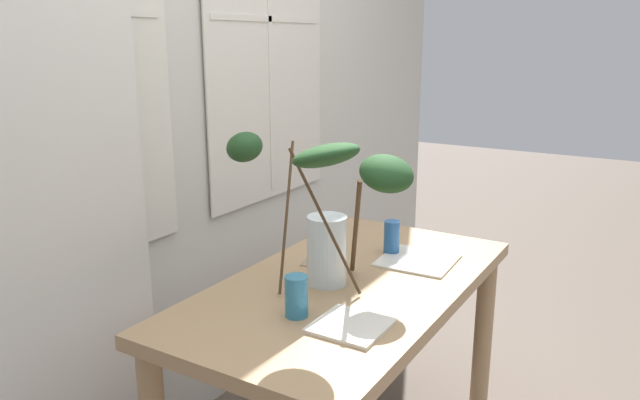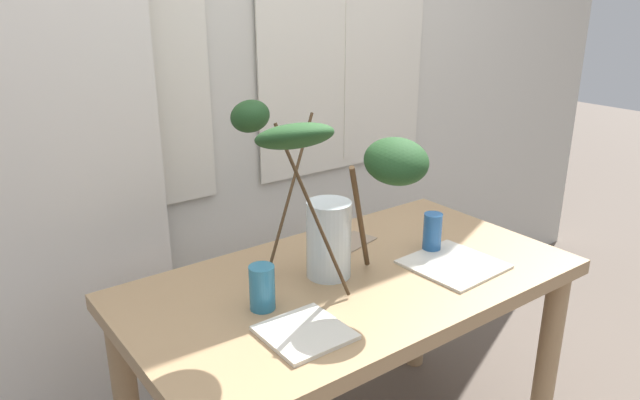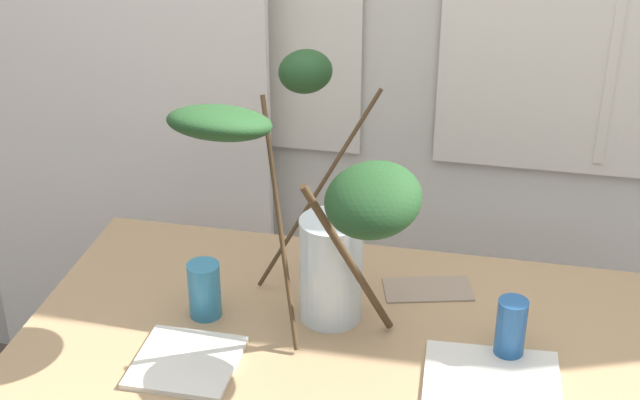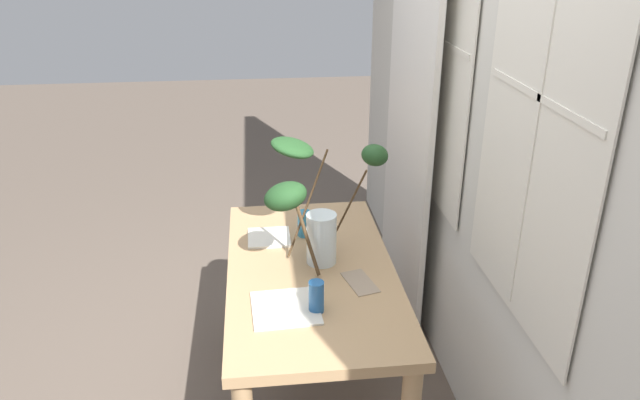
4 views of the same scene
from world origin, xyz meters
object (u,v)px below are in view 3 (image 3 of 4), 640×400
Objects in this scene: drinking_glass_blue_left at (204,291)px; dining_table at (349,375)px; vase_with_branches at (318,204)px; plate_square_left at (186,362)px; drinking_glass_blue_right at (511,329)px; plate_square_right at (492,389)px.

dining_table is at bearing 0.67° from drinking_glass_blue_left.
vase_with_branches is (-0.07, 0.01, 0.40)m from dining_table.
drinking_glass_blue_left is at bearing 95.25° from plate_square_left.
dining_table is 0.37m from drinking_glass_blue_right.
drinking_glass_blue_left is (-0.32, -0.00, 0.18)m from dining_table.
plate_square_left is 0.60m from plate_square_right.
drinking_glass_blue_left is at bearing 168.36° from plate_square_right.
vase_with_branches is 3.10× the size of plate_square_left.
vase_with_branches is at bearing 3.87° from drinking_glass_blue_left.
vase_with_branches reaches higher than plate_square_left.
plate_square_left is at bearing -165.42° from drinking_glass_blue_right.
vase_with_branches is 5.00× the size of drinking_glass_blue_left.
drinking_glass_blue_right is at bearing 77.47° from plate_square_right.
drinking_glass_blue_right is at bearing -3.54° from vase_with_branches.
drinking_glass_blue_right reaches higher than dining_table.
vase_with_branches is at bearing 39.21° from plate_square_left.
vase_with_branches is 2.39× the size of plate_square_right.
dining_table is at bearing 177.96° from drinking_glass_blue_right.
dining_table is 0.41m from vase_with_branches.
plate_square_left is (-0.30, -0.18, 0.12)m from dining_table.
dining_table is at bearing -10.44° from vase_with_branches.
plate_square_left reaches higher than plate_square_right.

